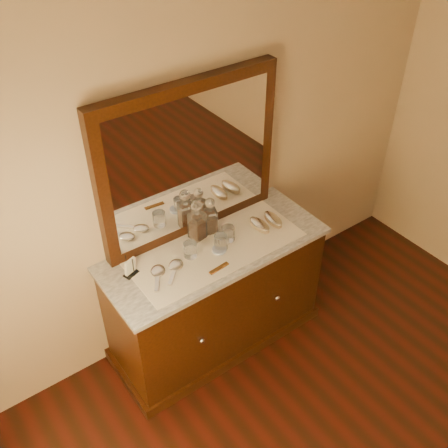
{
  "coord_description": "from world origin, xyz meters",
  "views": [
    {
      "loc": [
        -1.36,
        -0.02,
        2.96
      ],
      "look_at": [
        0.0,
        1.85,
        1.1
      ],
      "focal_mm": 41.29,
      "sensor_mm": 36.0,
      "label": 1
    }
  ],
  "objects_px": {
    "brush_far": "(273,220)",
    "hand_mirror_inner": "(175,267)",
    "comb": "(219,268)",
    "mirror_frame": "(190,161)",
    "brush_near": "(260,225)",
    "dresser_cabinet": "(215,296)",
    "decanter_right": "(210,219)",
    "hand_mirror_outer": "(158,273)",
    "decanter_left": "(197,223)",
    "pin_dish": "(219,250)",
    "napkin_rack": "(130,267)"
  },
  "relations": [
    {
      "from": "dresser_cabinet",
      "to": "decanter_right",
      "type": "xyz_separation_m",
      "value": [
        0.07,
        0.14,
        0.54
      ]
    },
    {
      "from": "brush_near",
      "to": "hand_mirror_outer",
      "type": "xyz_separation_m",
      "value": [
        -0.75,
        0.02,
        -0.02
      ]
    },
    {
      "from": "dresser_cabinet",
      "to": "decanter_left",
      "type": "height_order",
      "value": "decanter_left"
    },
    {
      "from": "dresser_cabinet",
      "to": "brush_far",
      "type": "relative_size",
      "value": 7.6
    },
    {
      "from": "dresser_cabinet",
      "to": "mirror_frame",
      "type": "relative_size",
      "value": 1.17
    },
    {
      "from": "brush_far",
      "to": "hand_mirror_inner",
      "type": "height_order",
      "value": "brush_far"
    },
    {
      "from": "dresser_cabinet",
      "to": "comb",
      "type": "height_order",
      "value": "comb"
    },
    {
      "from": "napkin_rack",
      "to": "brush_far",
      "type": "relative_size",
      "value": 0.73
    },
    {
      "from": "brush_far",
      "to": "hand_mirror_inner",
      "type": "relative_size",
      "value": 0.94
    },
    {
      "from": "pin_dish",
      "to": "decanter_right",
      "type": "height_order",
      "value": "decanter_right"
    },
    {
      "from": "decanter_right",
      "to": "hand_mirror_outer",
      "type": "distance_m",
      "value": 0.51
    },
    {
      "from": "brush_far",
      "to": "hand_mirror_inner",
      "type": "bearing_deg",
      "value": 179.54
    },
    {
      "from": "dresser_cabinet",
      "to": "mirror_frame",
      "type": "bearing_deg",
      "value": 90.0
    },
    {
      "from": "hand_mirror_outer",
      "to": "hand_mirror_inner",
      "type": "height_order",
      "value": "same"
    },
    {
      "from": "decanter_left",
      "to": "hand_mirror_inner",
      "type": "height_order",
      "value": "decanter_left"
    },
    {
      "from": "pin_dish",
      "to": "hand_mirror_inner",
      "type": "relative_size",
      "value": 0.46
    },
    {
      "from": "comb",
      "to": "napkin_rack",
      "type": "relative_size",
      "value": 1.04
    },
    {
      "from": "decanter_right",
      "to": "brush_near",
      "type": "distance_m",
      "value": 0.33
    },
    {
      "from": "mirror_frame",
      "to": "hand_mirror_inner",
      "type": "height_order",
      "value": "mirror_frame"
    },
    {
      "from": "pin_dish",
      "to": "comb",
      "type": "relative_size",
      "value": 0.64
    },
    {
      "from": "comb",
      "to": "napkin_rack",
      "type": "xyz_separation_m",
      "value": [
        -0.44,
        0.27,
        0.05
      ]
    },
    {
      "from": "mirror_frame",
      "to": "brush_far",
      "type": "height_order",
      "value": "mirror_frame"
    },
    {
      "from": "decanter_right",
      "to": "pin_dish",
      "type": "bearing_deg",
      "value": -109.26
    },
    {
      "from": "pin_dish",
      "to": "hand_mirror_outer",
      "type": "distance_m",
      "value": 0.41
    },
    {
      "from": "decanter_right",
      "to": "brush_far",
      "type": "height_order",
      "value": "decanter_right"
    },
    {
      "from": "pin_dish",
      "to": "brush_near",
      "type": "relative_size",
      "value": 0.5
    },
    {
      "from": "comb",
      "to": "decanter_left",
      "type": "distance_m",
      "value": 0.34
    },
    {
      "from": "decanter_right",
      "to": "brush_far",
      "type": "distance_m",
      "value": 0.42
    },
    {
      "from": "dresser_cabinet",
      "to": "hand_mirror_outer",
      "type": "relative_size",
      "value": 6.51
    },
    {
      "from": "dresser_cabinet",
      "to": "brush_near",
      "type": "relative_size",
      "value": 7.86
    },
    {
      "from": "comb",
      "to": "hand_mirror_inner",
      "type": "height_order",
      "value": "hand_mirror_inner"
    },
    {
      "from": "decanter_right",
      "to": "brush_near",
      "type": "relative_size",
      "value": 1.44
    },
    {
      "from": "mirror_frame",
      "to": "brush_far",
      "type": "relative_size",
      "value": 6.52
    },
    {
      "from": "decanter_left",
      "to": "brush_far",
      "type": "xyz_separation_m",
      "value": [
        0.48,
        -0.17,
        -0.09
      ]
    },
    {
      "from": "hand_mirror_inner",
      "to": "brush_near",
      "type": "bearing_deg",
      "value": 0.06
    },
    {
      "from": "decanter_left",
      "to": "mirror_frame",
      "type": "bearing_deg",
      "value": 72.7
    },
    {
      "from": "decanter_right",
      "to": "brush_far",
      "type": "relative_size",
      "value": 1.39
    },
    {
      "from": "decanter_left",
      "to": "decanter_right",
      "type": "relative_size",
      "value": 1.11
    },
    {
      "from": "brush_far",
      "to": "hand_mirror_inner",
      "type": "distance_m",
      "value": 0.75
    },
    {
      "from": "pin_dish",
      "to": "hand_mirror_outer",
      "type": "bearing_deg",
      "value": 174.22
    },
    {
      "from": "brush_near",
      "to": "hand_mirror_outer",
      "type": "height_order",
      "value": "brush_near"
    },
    {
      "from": "mirror_frame",
      "to": "brush_near",
      "type": "height_order",
      "value": "mirror_frame"
    },
    {
      "from": "dresser_cabinet",
      "to": "napkin_rack",
      "type": "bearing_deg",
      "value": 170.34
    },
    {
      "from": "napkin_rack",
      "to": "hand_mirror_outer",
      "type": "height_order",
      "value": "napkin_rack"
    },
    {
      "from": "comb",
      "to": "brush_far",
      "type": "height_order",
      "value": "brush_far"
    },
    {
      "from": "mirror_frame",
      "to": "brush_far",
      "type": "distance_m",
      "value": 0.71
    },
    {
      "from": "comb",
      "to": "decanter_right",
      "type": "distance_m",
      "value": 0.37
    },
    {
      "from": "dresser_cabinet",
      "to": "napkin_rack",
      "type": "relative_size",
      "value": 10.46
    },
    {
      "from": "dresser_cabinet",
      "to": "hand_mirror_outer",
      "type": "xyz_separation_m",
      "value": [
        -0.41,
        -0.0,
        0.45
      ]
    },
    {
      "from": "mirror_frame",
      "to": "decanter_right",
      "type": "bearing_deg",
      "value": -57.08
    }
  ]
}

